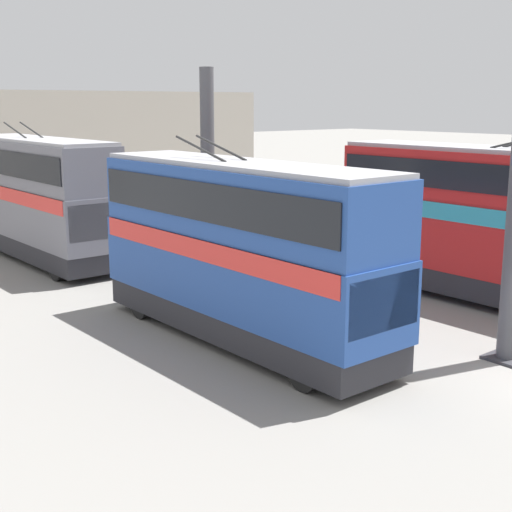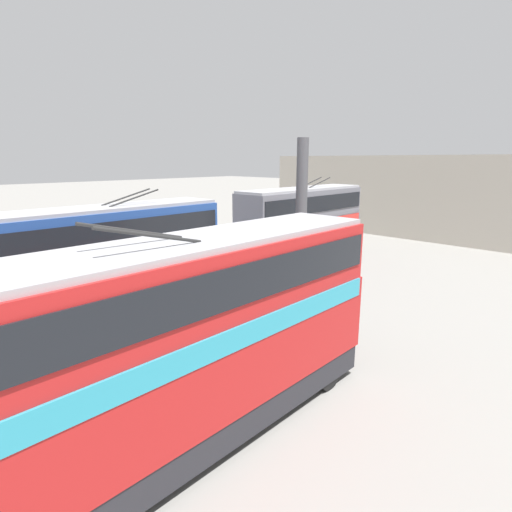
# 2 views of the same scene
# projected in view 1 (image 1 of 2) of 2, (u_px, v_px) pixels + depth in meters

# --- Properties ---
(depot_back_wall) EXTENTS (0.50, 36.00, 7.25)m
(depot_back_wall) POSITION_uv_depth(u_px,v_px,m) (17.00, 152.00, 42.44)
(depot_back_wall) COLOR #A8A093
(depot_back_wall) RESTS_ON ground_plane
(support_column_far) EXTENTS (0.97, 0.97, 7.84)m
(support_column_far) POSITION_uv_depth(u_px,v_px,m) (208.00, 174.00, 27.65)
(support_column_far) COLOR #4C4C51
(support_column_far) RESTS_ON ground_plane
(bus_left_near) EXTENTS (10.77, 2.54, 5.73)m
(bus_left_near) POSITION_uv_depth(u_px,v_px,m) (487.00, 215.00, 23.36)
(bus_left_near) COLOR black
(bus_left_near) RESTS_ON ground_plane
(bus_right_near) EXTENTS (10.36, 2.54, 5.60)m
(bus_right_near) POSITION_uv_depth(u_px,v_px,m) (240.00, 241.00, 19.37)
(bus_right_near) COLOR black
(bus_right_near) RESTS_ON ground_plane
(bus_right_far) EXTENTS (10.37, 2.54, 5.71)m
(bus_right_far) POSITION_uv_depth(u_px,v_px,m) (39.00, 192.00, 29.55)
(bus_right_far) COLOR black
(bus_right_far) RESTS_ON ground_plane
(person_aisle_midway) EXTENTS (0.33, 0.46, 1.56)m
(person_aisle_midway) POSITION_uv_depth(u_px,v_px,m) (358.00, 297.00, 21.39)
(person_aisle_midway) COLOR #384251
(person_aisle_midway) RESTS_ON ground_plane
(oil_drum) EXTENTS (0.62, 0.62, 0.87)m
(oil_drum) POSITION_uv_depth(u_px,v_px,m) (299.00, 262.00, 27.69)
(oil_drum) COLOR #B28E23
(oil_drum) RESTS_ON ground_plane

